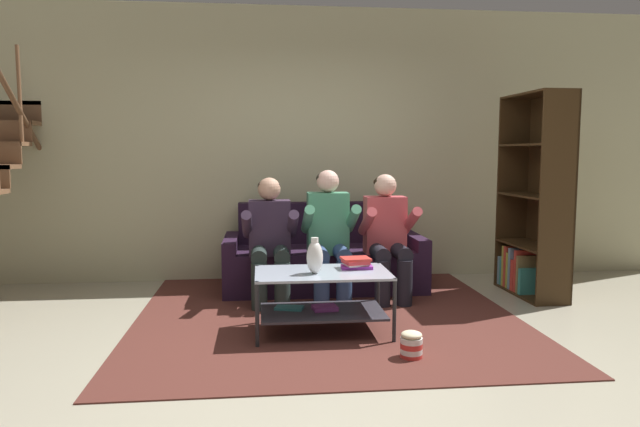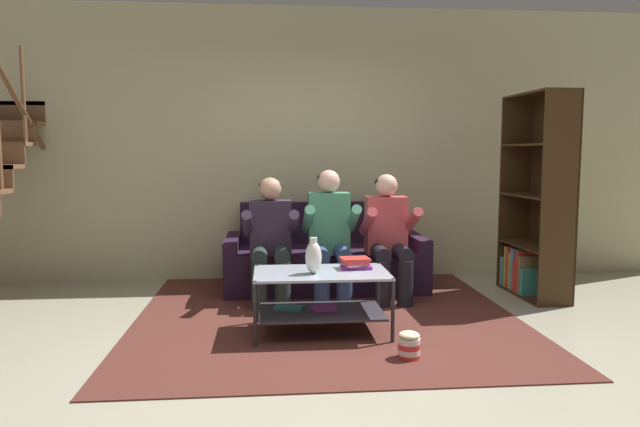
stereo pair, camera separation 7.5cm
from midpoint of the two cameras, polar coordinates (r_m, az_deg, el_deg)
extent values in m
plane|color=#A9A38B|center=(4.02, 2.97, -13.81)|extent=(16.80, 16.80, 0.00)
cube|color=#BDB991|center=(6.22, -0.15, 6.86)|extent=(8.40, 0.12, 2.90)
cube|color=brown|center=(6.86, -28.96, 9.56)|extent=(0.97, 0.28, 0.04)
cube|color=brown|center=(7.13, -28.14, 11.13)|extent=(0.97, 0.28, 0.04)
cube|color=brown|center=(7.01, -28.52, 10.52)|extent=(0.97, 0.02, 0.21)
cylinder|color=brown|center=(6.19, -27.24, 10.56)|extent=(0.04, 0.04, 0.90)
cylinder|color=brown|center=(6.75, -25.62, 13.81)|extent=(0.04, 0.04, 0.90)
cylinder|color=brown|center=(5.82, -28.86, 12.14)|extent=(0.05, 2.51, 1.93)
cube|color=#27152B|center=(5.77, 0.87, -5.48)|extent=(1.71, 0.88, 0.42)
cube|color=black|center=(6.04, 0.54, -0.88)|extent=(1.71, 0.18, 0.43)
cube|color=#27152B|center=(5.74, -8.35, -5.00)|extent=(0.13, 0.88, 0.54)
cube|color=#27152B|center=(5.92, 9.80, -4.68)|extent=(0.13, 0.88, 0.54)
cylinder|color=#232E2C|center=(5.01, -5.63, -7.29)|extent=(0.14, 0.14, 0.42)
cylinder|color=#232E2C|center=(5.01, -3.33, -7.27)|extent=(0.14, 0.14, 0.42)
cylinder|color=#232E2C|center=(5.13, -5.65, -4.10)|extent=(0.14, 0.42, 0.14)
cylinder|color=#232E2C|center=(5.14, -3.41, -4.08)|extent=(0.14, 0.42, 0.14)
cube|color=#36263A|center=(5.31, -4.57, -1.42)|extent=(0.38, 0.22, 0.51)
cylinder|color=#36263A|center=(5.13, -6.83, -1.14)|extent=(0.09, 0.49, 0.31)
cylinder|color=#36263A|center=(5.13, -2.28, -1.09)|extent=(0.09, 0.49, 0.31)
sphere|color=tan|center=(5.27, -4.60, 2.47)|extent=(0.21, 0.21, 0.21)
ellipsoid|color=black|center=(5.29, -4.61, 2.77)|extent=(0.21, 0.21, 0.13)
cylinder|color=navy|center=(5.03, 0.62, -7.20)|extent=(0.14, 0.14, 0.42)
cylinder|color=navy|center=(5.06, 2.89, -7.14)|extent=(0.14, 0.14, 0.42)
cylinder|color=navy|center=(5.16, 0.43, -4.02)|extent=(0.14, 0.42, 0.14)
cylinder|color=navy|center=(5.18, 2.63, -3.98)|extent=(0.14, 0.42, 0.14)
cube|color=#478E69|center=(5.34, 1.28, -1.00)|extent=(0.38, 0.22, 0.58)
cylinder|color=#478E69|center=(5.13, -0.75, -0.63)|extent=(0.09, 0.49, 0.31)
cylinder|color=#478E69|center=(5.18, 3.74, -0.58)|extent=(0.09, 0.49, 0.31)
sphere|color=beige|center=(5.30, 1.29, 3.24)|extent=(0.21, 0.21, 0.21)
ellipsoid|color=black|center=(5.32, 1.27, 3.53)|extent=(0.21, 0.21, 0.13)
cylinder|color=black|center=(5.12, 6.74, -7.02)|extent=(0.14, 0.14, 0.42)
cylinder|color=black|center=(5.16, 8.93, -6.94)|extent=(0.14, 0.14, 0.42)
cylinder|color=black|center=(5.24, 6.38, -3.91)|extent=(0.14, 0.42, 0.14)
cylinder|color=black|center=(5.28, 8.51, -3.85)|extent=(0.14, 0.42, 0.14)
cube|color=#BF474D|center=(5.43, 7.00, -1.14)|extent=(0.38, 0.22, 0.54)
cylinder|color=#BF474D|center=(5.20, 5.23, -0.83)|extent=(0.09, 0.49, 0.31)
cylinder|color=#BF474D|center=(5.29, 9.57, -0.78)|extent=(0.09, 0.49, 0.31)
sphere|color=beige|center=(5.39, 7.05, 2.81)|extent=(0.21, 0.21, 0.21)
ellipsoid|color=black|center=(5.41, 7.01, 3.10)|extent=(0.21, 0.21, 0.13)
cube|color=#AAB6C9|center=(4.31, 0.62, -5.95)|extent=(1.01, 0.59, 0.02)
cube|color=#36343C|center=(4.39, 0.61, -9.79)|extent=(0.93, 0.55, 0.02)
cylinder|color=#242629|center=(4.07, -5.97, -10.03)|extent=(0.03, 0.03, 0.48)
cylinder|color=#242629|center=(4.17, 7.82, -9.65)|extent=(0.03, 0.03, 0.48)
cylinder|color=#242629|center=(4.62, -5.86, -8.08)|extent=(0.03, 0.03, 0.48)
cylinder|color=#242629|center=(4.71, 6.27, -7.82)|extent=(0.03, 0.03, 0.48)
cube|color=teal|center=(4.43, -2.70, -9.39)|extent=(0.24, 0.17, 0.02)
cube|color=#8B398E|center=(4.40, 0.88, -9.41)|extent=(0.20, 0.17, 0.03)
cube|color=#552922|center=(5.02, 0.88, -9.64)|extent=(3.14, 3.42, 0.01)
cube|color=#695E56|center=(5.02, 0.88, -9.62)|extent=(1.72, 1.88, 0.00)
ellipsoid|color=silver|center=(4.22, -0.15, -4.41)|extent=(0.12, 0.12, 0.24)
cylinder|color=silver|center=(4.20, -0.15, -2.78)|extent=(0.05, 0.05, 0.05)
cube|color=purple|center=(4.43, 4.10, -5.37)|extent=(0.24, 0.15, 0.02)
cube|color=silver|center=(4.43, 4.05, -5.11)|extent=(0.20, 0.18, 0.02)
cube|color=red|center=(4.43, 3.99, -4.85)|extent=(0.21, 0.21, 0.03)
cube|color=red|center=(4.43, 4.00, -4.55)|extent=(0.23, 0.19, 0.02)
cube|color=#372412|center=(6.16, 19.32, 1.97)|extent=(0.35, 0.03, 1.92)
cube|color=#372412|center=(5.41, 23.24, 1.29)|extent=(0.35, 0.03, 1.92)
cube|color=#372412|center=(5.86, 22.56, 1.65)|extent=(0.04, 0.87, 1.92)
cube|color=#372412|center=(5.92, 20.80, -7.55)|extent=(0.37, 0.83, 0.02)
cube|color=#372412|center=(5.83, 20.97, -3.06)|extent=(0.37, 0.83, 0.02)
cube|color=#372412|center=(5.78, 21.15, 1.65)|extent=(0.37, 0.83, 0.02)
cube|color=#372412|center=(5.77, 21.34, 6.42)|extent=(0.37, 0.83, 0.02)
cube|color=#372412|center=(5.79, 21.52, 11.07)|extent=(0.37, 0.83, 0.02)
cube|color=#729BAD|center=(6.22, 19.17, -5.40)|extent=(0.30, 0.04, 0.29)
cube|color=teal|center=(6.19, 19.30, -5.60)|extent=(0.28, 0.04, 0.26)
cube|color=gold|center=(6.13, 19.48, -5.00)|extent=(0.28, 0.05, 0.41)
cube|color=#C63C2E|center=(6.10, 19.80, -5.05)|extent=(0.31, 0.05, 0.41)
cube|color=gold|center=(6.04, 19.72, -5.41)|extent=(0.24, 0.04, 0.36)
cube|color=#7498B1|center=(6.00, 19.93, -5.25)|extent=(0.24, 0.05, 0.41)
cube|color=red|center=(5.96, 20.25, -5.86)|extent=(0.26, 0.06, 0.30)
cube|color=red|center=(5.90, 20.62, -5.47)|extent=(0.28, 0.05, 0.41)
cube|color=olive|center=(5.87, 20.89, -5.76)|extent=(0.30, 0.04, 0.36)
cube|color=teal|center=(5.83, 21.15, -6.41)|extent=(0.30, 0.06, 0.25)
cylinder|color=red|center=(3.96, 9.43, -13.92)|extent=(0.15, 0.15, 0.04)
cylinder|color=white|center=(3.94, 9.44, -13.43)|extent=(0.15, 0.15, 0.04)
cylinder|color=red|center=(3.93, 9.45, -12.93)|extent=(0.15, 0.15, 0.04)
cylinder|color=white|center=(3.92, 9.46, -12.43)|extent=(0.15, 0.15, 0.04)
ellipsoid|color=beige|center=(3.91, 9.47, -11.92)|extent=(0.14, 0.14, 0.05)
camera|label=1|loc=(0.04, -89.55, 0.05)|focal=32.00mm
camera|label=2|loc=(0.04, 90.45, -0.05)|focal=32.00mm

